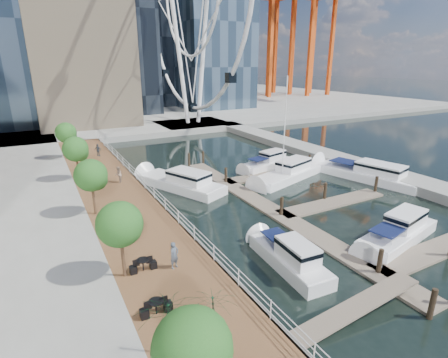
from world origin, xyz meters
name	(u,v)px	position (x,y,z in m)	size (l,w,h in m)	color
ground	(320,272)	(0.00, 0.00, 0.00)	(520.00, 520.00, 0.00)	black
boardwalk	(123,209)	(-9.00, 15.00, 0.50)	(6.00, 60.00, 1.00)	brown
seawall	(156,203)	(-6.00, 15.00, 0.50)	(0.25, 60.00, 1.00)	#595954
land_far	(86,104)	(0.00, 102.00, 0.50)	(200.00, 114.00, 1.00)	gray
breakwater	(327,156)	(20.00, 20.00, 0.50)	(4.00, 60.00, 1.00)	gray
pier	(193,125)	(14.00, 52.00, 0.50)	(14.00, 12.00, 1.00)	gray
railing	(154,193)	(-6.10, 15.00, 1.52)	(0.10, 60.00, 1.05)	white
floating_docks	(310,194)	(7.97, 9.98, 0.49)	(16.00, 34.00, 2.60)	#6D6051
port_cranes	(279,41)	(67.67, 95.67, 20.00)	(40.00, 52.00, 38.00)	#D84C14
street_trees	(91,175)	(-11.40, 14.00, 4.29)	(2.60, 42.60, 4.60)	#3F2B1C
cafe_tables	(179,331)	(-10.40, -2.00, 1.37)	(2.50, 13.70, 0.74)	black
yacht_foreground	(396,241)	(7.91, 0.28, 0.00)	(2.41, 9.01, 2.15)	white
pedestrian_near	(174,255)	(-8.54, 3.41, 1.85)	(0.62, 0.41, 1.69)	#454F5C
pedestrian_mid	(118,175)	(-7.93, 21.00, 1.84)	(0.82, 0.64, 1.69)	gray
pedestrian_far	(98,150)	(-7.89, 33.08, 1.82)	(0.96, 0.40, 1.64)	#363C44
moored_yachts	(299,188)	(9.12, 12.83, 0.00)	(27.02, 36.31, 11.50)	white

